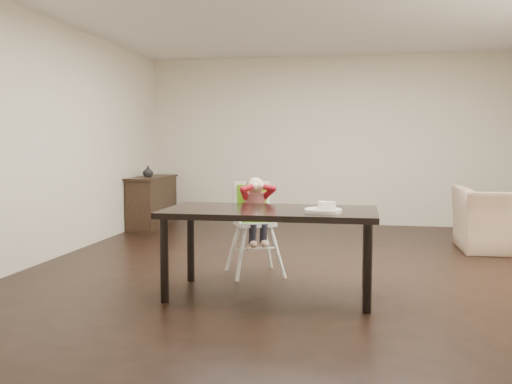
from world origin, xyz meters
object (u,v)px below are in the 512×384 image
armchair (509,209)px  sideboard (152,201)px  high_chair (254,206)px  dining_table (270,218)px

armchair → sideboard: bearing=-14.2°
high_chair → armchair: (2.81, 1.71, -0.17)m
dining_table → high_chair: (-0.28, 0.78, 0.02)m
dining_table → sideboard: sideboard is taller
dining_table → armchair: 3.56m
high_chair → sideboard: (-2.17, 2.90, -0.29)m
high_chair → armchair: armchair is taller
high_chair → sideboard: size_ratio=0.77×
sideboard → high_chair: bearing=-53.2°
high_chair → armchair: 3.30m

